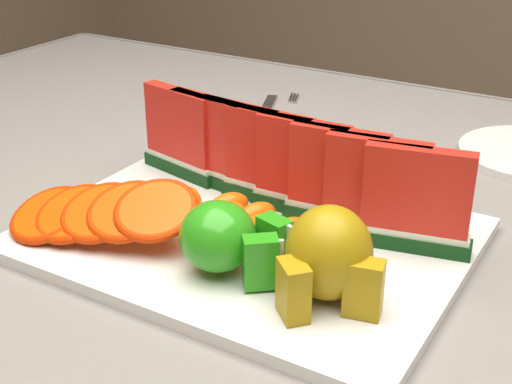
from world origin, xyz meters
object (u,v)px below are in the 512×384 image
Objects in this scene: pear_cluster at (329,257)px; fork at (267,113)px; platter at (248,237)px; apple_cluster at (226,239)px.

fork is (-0.28, 0.40, -0.05)m from pear_cluster.
platter reaches higher than fork.
fork is at bearing 125.64° from pear_cluster.
pear_cluster is 0.54× the size of fork.
platter is 0.14m from pear_cluster.
apple_cluster reaches higher than fork.
pear_cluster is (0.09, 0.01, 0.01)m from apple_cluster.
fork is at bearing 117.17° from platter.
pear_cluster is 0.49m from fork.
platter is at bearing 150.75° from pear_cluster.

